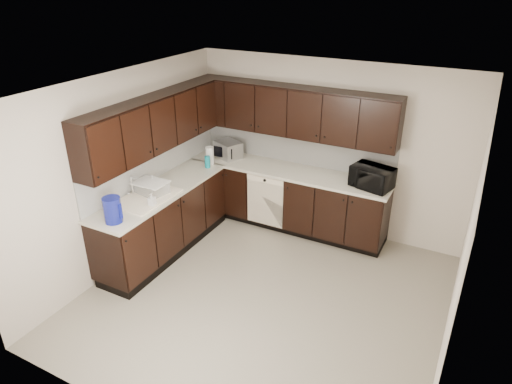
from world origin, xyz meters
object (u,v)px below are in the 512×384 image
(toaster_oven, at_px, (228,149))
(blue_pitcher, at_px, (112,210))
(microwave, at_px, (372,177))
(storage_bin, at_px, (151,188))
(sink, at_px, (146,203))

(toaster_oven, xyz_separation_m, blue_pitcher, (-0.12, -2.36, 0.03))
(toaster_oven, height_order, blue_pitcher, blue_pitcher)
(microwave, relative_size, storage_bin, 1.31)
(microwave, bearing_deg, sink, -131.69)
(sink, distance_m, microwave, 2.95)
(microwave, distance_m, storage_bin, 2.89)
(sink, bearing_deg, toaster_oven, 83.92)
(sink, xyz_separation_m, microwave, (2.43, 1.66, 0.20))
(storage_bin, relative_size, blue_pitcher, 1.31)
(sink, distance_m, blue_pitcher, 0.67)
(sink, bearing_deg, blue_pitcher, -84.27)
(sink, distance_m, toaster_oven, 1.75)
(microwave, height_order, blue_pitcher, blue_pitcher)
(blue_pitcher, bearing_deg, microwave, 30.08)
(microwave, xyz_separation_m, storage_bin, (-2.47, -1.51, -0.07))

